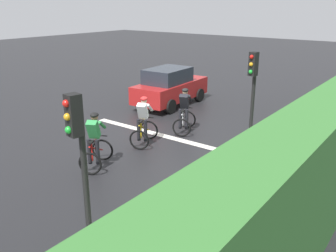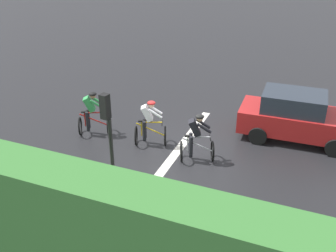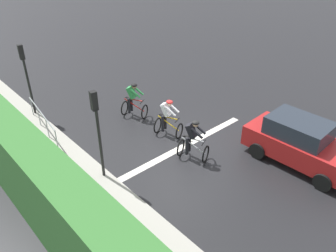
{
  "view_description": "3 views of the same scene",
  "coord_description": "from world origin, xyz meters",
  "px_view_note": "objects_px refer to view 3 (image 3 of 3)",
  "views": [
    {
      "loc": [
        -7.34,
        9.89,
        4.57
      ],
      "look_at": [
        -0.76,
        1.12,
        0.87
      ],
      "focal_mm": 38.91,
      "sensor_mm": 36.0,
      "label": 1
    },
    {
      "loc": [
        -10.93,
        -4.16,
        7.03
      ],
      "look_at": [
        0.15,
        0.39,
        0.91
      ],
      "focal_mm": 42.92,
      "sensor_mm": 36.0,
      "label": 2
    },
    {
      "loc": [
        -7.98,
        -8.09,
        7.93
      ],
      "look_at": [
        -0.13,
        0.68,
        0.8
      ],
      "focal_mm": 36.91,
      "sensor_mm": 36.0,
      "label": 3
    }
  ],
  "objects_px": {
    "cyclist_second": "(168,119)",
    "cyclist_mid": "(192,140)",
    "pedestrian_railing_kerbside": "(42,117)",
    "traffic_light_near_crossing": "(97,123)",
    "cyclist_lead": "(133,101)",
    "car_red": "(301,143)",
    "traffic_light_far_junction": "(25,70)"
  },
  "relations": [
    {
      "from": "car_red",
      "to": "cyclist_second",
      "type": "bearing_deg",
      "value": 116.83
    },
    {
      "from": "car_red",
      "to": "cyclist_mid",
      "type": "bearing_deg",
      "value": 134.27
    },
    {
      "from": "cyclist_second",
      "to": "traffic_light_near_crossing",
      "type": "bearing_deg",
      "value": -171.34
    },
    {
      "from": "cyclist_mid",
      "to": "traffic_light_far_junction",
      "type": "xyz_separation_m",
      "value": [
        -3.05,
        7.31,
        1.43
      ]
    },
    {
      "from": "cyclist_second",
      "to": "pedestrian_railing_kerbside",
      "type": "xyz_separation_m",
      "value": [
        -3.82,
        3.58,
        -0.01
      ]
    },
    {
      "from": "cyclist_lead",
      "to": "traffic_light_near_crossing",
      "type": "xyz_separation_m",
      "value": [
        -3.45,
        -2.78,
        1.43
      ]
    },
    {
      "from": "car_red",
      "to": "traffic_light_far_junction",
      "type": "height_order",
      "value": "traffic_light_far_junction"
    },
    {
      "from": "car_red",
      "to": "traffic_light_far_junction",
      "type": "distance_m",
      "value": 11.76
    },
    {
      "from": "traffic_light_far_junction",
      "to": "pedestrian_railing_kerbside",
      "type": "height_order",
      "value": "traffic_light_far_junction"
    },
    {
      "from": "traffic_light_far_junction",
      "to": "pedestrian_railing_kerbside",
      "type": "bearing_deg",
      "value": -101.34
    },
    {
      "from": "traffic_light_near_crossing",
      "to": "cyclist_mid",
      "type": "bearing_deg",
      "value": -22.5
    },
    {
      "from": "cyclist_lead",
      "to": "cyclist_second",
      "type": "bearing_deg",
      "value": -87.74
    },
    {
      "from": "car_red",
      "to": "traffic_light_near_crossing",
      "type": "height_order",
      "value": "traffic_light_near_crossing"
    },
    {
      "from": "cyclist_mid",
      "to": "cyclist_lead",
      "type": "bearing_deg",
      "value": 85.7
    },
    {
      "from": "cyclist_mid",
      "to": "pedestrian_railing_kerbside",
      "type": "distance_m",
      "value": 6.41
    },
    {
      "from": "car_red",
      "to": "traffic_light_far_junction",
      "type": "bearing_deg",
      "value": 119.78
    },
    {
      "from": "pedestrian_railing_kerbside",
      "to": "cyclist_lead",
      "type": "bearing_deg",
      "value": -19.79
    },
    {
      "from": "cyclist_mid",
      "to": "traffic_light_near_crossing",
      "type": "distance_m",
      "value": 3.69
    },
    {
      "from": "cyclist_mid",
      "to": "pedestrian_railing_kerbside",
      "type": "height_order",
      "value": "cyclist_mid"
    },
    {
      "from": "traffic_light_far_junction",
      "to": "cyclist_mid",
      "type": "bearing_deg",
      "value": -67.39
    },
    {
      "from": "traffic_light_near_crossing",
      "to": "traffic_light_far_junction",
      "type": "bearing_deg",
      "value": 89.04
    },
    {
      "from": "cyclist_second",
      "to": "traffic_light_far_junction",
      "type": "relative_size",
      "value": 0.5
    },
    {
      "from": "cyclist_mid",
      "to": "pedestrian_railing_kerbside",
      "type": "relative_size",
      "value": 0.48
    },
    {
      "from": "traffic_light_near_crossing",
      "to": "pedestrian_railing_kerbside",
      "type": "distance_m",
      "value": 4.37
    },
    {
      "from": "cyclist_second",
      "to": "cyclist_mid",
      "type": "height_order",
      "value": "same"
    },
    {
      "from": "cyclist_lead",
      "to": "cyclist_second",
      "type": "xyz_separation_m",
      "value": [
        0.09,
        -2.24,
        0.0
      ]
    },
    {
      "from": "traffic_light_near_crossing",
      "to": "traffic_light_far_junction",
      "type": "relative_size",
      "value": 1.0
    },
    {
      "from": "cyclist_second",
      "to": "car_red",
      "type": "bearing_deg",
      "value": -63.17
    },
    {
      "from": "pedestrian_railing_kerbside",
      "to": "car_red",
      "type": "bearing_deg",
      "value": -53.16
    },
    {
      "from": "traffic_light_near_crossing",
      "to": "cyclist_lead",
      "type": "bearing_deg",
      "value": 38.82
    },
    {
      "from": "cyclist_second",
      "to": "car_red",
      "type": "xyz_separation_m",
      "value": [
        2.36,
        -4.67,
        0.08
      ]
    },
    {
      "from": "cyclist_lead",
      "to": "pedestrian_railing_kerbside",
      "type": "xyz_separation_m",
      "value": [
        -3.73,
        1.34,
        -0.01
      ]
    }
  ]
}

